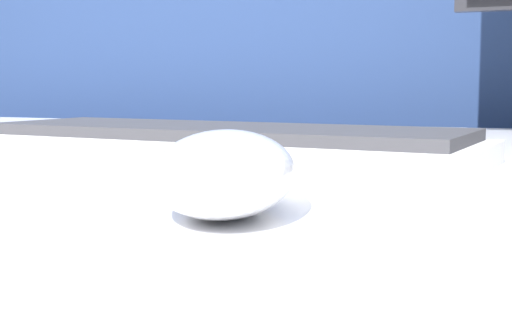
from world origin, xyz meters
The scene contains 3 objects.
partition_panel centered at (0.00, 0.67, 0.69)m, with size 5.00×0.03×1.39m.
computer_mouse_near centered at (-0.06, -0.12, 0.74)m, with size 0.09×0.12×0.04m.
keyboard centered at (-0.15, 0.08, 0.73)m, with size 0.39×0.16×0.02m.
Camera 1 is at (0.07, -0.38, 0.78)m, focal length 50.00 mm.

